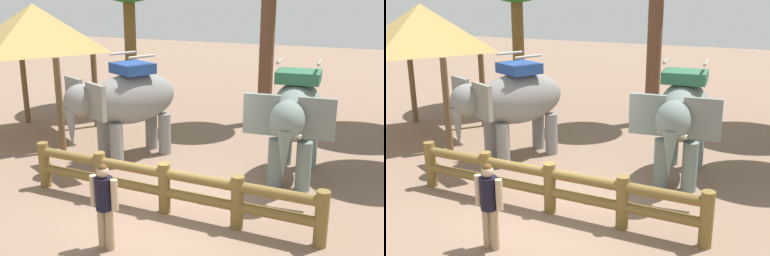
# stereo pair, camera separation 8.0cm
# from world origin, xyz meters

# --- Properties ---
(ground_plane) EXTENTS (60.00, 60.00, 0.00)m
(ground_plane) POSITION_xyz_m (0.00, 0.00, 0.00)
(ground_plane) COLOR #806552
(log_fence) EXTENTS (6.40, 0.43, 1.05)m
(log_fence) POSITION_xyz_m (0.00, -0.15, 0.60)
(log_fence) COLOR brown
(log_fence) RESTS_ON ground
(elephant_near_left) EXTENTS (2.53, 3.26, 2.77)m
(elephant_near_left) POSITION_xyz_m (-2.28, 2.30, 1.56)
(elephant_near_left) COLOR gray
(elephant_near_left) RESTS_ON ground
(elephant_center) EXTENTS (1.87, 3.28, 2.81)m
(elephant_center) POSITION_xyz_m (1.99, 2.59, 1.58)
(elephant_center) COLOR slate
(elephant_center) RESTS_ON ground
(tourist_woman_in_black) EXTENTS (0.55, 0.32, 1.57)m
(tourist_woman_in_black) POSITION_xyz_m (-0.31, -1.77, 0.91)
(tourist_woman_in_black) COLOR #A18561
(tourist_woman_in_black) RESTS_ON ground
(thatched_shelter) EXTENTS (4.00, 4.00, 3.94)m
(thatched_shelter) POSITION_xyz_m (-5.79, 3.08, 3.23)
(thatched_shelter) COLOR brown
(thatched_shelter) RESTS_ON ground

